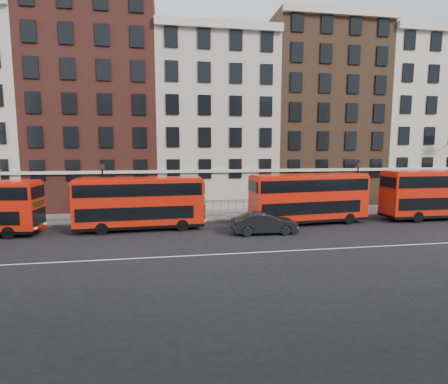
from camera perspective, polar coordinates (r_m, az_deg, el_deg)
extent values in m
plane|color=black|center=(24.29, 4.12, -8.46)|extent=(120.00, 120.00, 0.00)
cube|color=slate|center=(34.31, 0.03, -3.69)|extent=(80.00, 5.00, 0.15)
cube|color=gray|center=(31.89, 0.76, -4.51)|extent=(80.00, 0.30, 0.16)
cube|color=white|center=(22.43, 5.33, -9.79)|extent=(70.00, 0.12, 0.01)
cube|color=brown|center=(41.63, -19.93, 12.90)|extent=(12.80, 10.00, 22.00)
cube|color=#ADA799|center=(41.22, -1.71, 11.28)|extent=(12.80, 10.00, 19.00)
cube|color=beige|center=(37.89, -0.59, 25.73)|extent=(12.80, 0.50, 0.80)
cube|color=brown|center=(44.84, 15.10, 11.99)|extent=(12.80, 10.00, 21.00)
cube|color=beige|center=(42.34, 18.86, 26.20)|extent=(12.80, 0.50, 0.80)
cube|color=beige|center=(51.38, 28.40, 10.18)|extent=(12.80, 10.00, 20.00)
cube|color=black|center=(29.78, -27.89, -3.51)|extent=(0.24, 2.05, 1.21)
cube|color=black|center=(29.63, -28.00, -1.61)|extent=(0.22, 1.77, 0.39)
cylinder|color=black|center=(29.79, -31.70, -5.67)|extent=(0.95, 0.34, 0.93)
cylinder|color=black|center=(31.62, -29.99, -4.87)|extent=(0.95, 0.34, 0.93)
cube|color=red|center=(28.58, -13.52, -1.75)|extent=(10.05, 2.77, 3.75)
cube|color=black|center=(28.90, -13.42, -5.20)|extent=(10.05, 2.81, 0.23)
cube|color=black|center=(28.70, -14.06, -3.02)|extent=(8.91, 2.80, 1.00)
cube|color=black|center=(28.43, -13.59, 0.57)|extent=(9.67, 2.83, 0.95)
cube|color=red|center=(28.35, -13.64, 2.09)|extent=(9.76, 2.57, 0.17)
cube|color=black|center=(28.97, -3.50, -2.92)|extent=(0.16, 2.09, 1.23)
cube|color=black|center=(28.81, -3.52, -0.93)|extent=(0.15, 1.80, 0.40)
cylinder|color=black|center=(27.93, -6.83, -5.42)|extent=(0.96, 0.30, 0.95)
cylinder|color=black|center=(30.00, -7.18, -4.55)|extent=(0.96, 0.30, 0.95)
cylinder|color=black|center=(28.10, -19.32, -5.70)|extent=(0.96, 0.30, 0.95)
cylinder|color=black|center=(30.16, -18.80, -4.81)|extent=(0.96, 0.30, 0.95)
cube|color=red|center=(30.95, 13.71, -0.96)|extent=(10.45, 3.51, 3.85)
cube|color=black|center=(31.25, 13.61, -4.25)|extent=(10.45, 3.55, 0.23)
cube|color=black|center=(30.90, 13.19, -2.20)|extent=(9.29, 3.47, 1.02)
cube|color=black|center=(30.80, 13.77, 1.24)|extent=(10.07, 3.55, 0.98)
cube|color=red|center=(30.74, 13.81, 2.69)|extent=(10.14, 3.29, 0.18)
cube|color=black|center=(33.86, 21.33, -1.86)|extent=(0.31, 2.14, 1.27)
cube|color=black|center=(33.72, 21.41, -0.11)|extent=(0.27, 1.85, 0.41)
cylinder|color=black|center=(32.08, 19.76, -4.13)|extent=(1.00, 0.38, 0.98)
cylinder|color=black|center=(33.86, 17.63, -3.47)|extent=(1.00, 0.38, 0.98)
cylinder|color=black|center=(28.97, 9.57, -4.98)|extent=(1.00, 0.38, 0.98)
cylinder|color=black|center=(30.93, 7.86, -4.18)|extent=(1.00, 0.38, 0.98)
cube|color=red|center=(37.77, 31.78, -0.26)|extent=(10.66, 2.54, 4.01)
cube|color=black|center=(38.02, 31.60, -3.08)|extent=(10.66, 2.58, 0.24)
cube|color=black|center=(37.65, 31.36, -1.31)|extent=(9.44, 2.62, 1.07)
cube|color=black|center=(37.65, 31.91, 1.62)|extent=(10.26, 2.62, 1.02)
cube|color=red|center=(37.60, 31.99, 2.85)|extent=(10.36, 2.34, 0.18)
cylinder|color=black|center=(35.22, 29.05, -3.60)|extent=(1.02, 0.28, 1.02)
cylinder|color=black|center=(37.00, 26.87, -2.99)|extent=(1.02, 0.28, 1.02)
imported|color=black|center=(27.04, 6.63, -5.07)|extent=(5.04, 1.84, 1.65)
cylinder|color=black|center=(31.95, -19.09, -0.58)|extent=(0.14, 0.14, 4.60)
cylinder|color=black|center=(32.26, -18.95, -4.10)|extent=(0.32, 0.32, 0.60)
cube|color=#262626|center=(31.72, -19.28, 3.99)|extent=(0.32, 0.32, 0.55)
cone|color=black|center=(31.71, -19.31, 4.62)|extent=(0.44, 0.44, 0.25)
cylinder|color=black|center=(36.43, 20.90, 0.25)|extent=(0.14, 0.14, 4.60)
cylinder|color=black|center=(36.71, 20.76, -2.85)|extent=(0.32, 0.32, 0.60)
cube|color=#262626|center=(36.24, 21.08, 4.26)|extent=(0.32, 0.32, 0.55)
cone|color=black|center=(36.22, 21.10, 4.81)|extent=(0.44, 0.44, 0.25)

